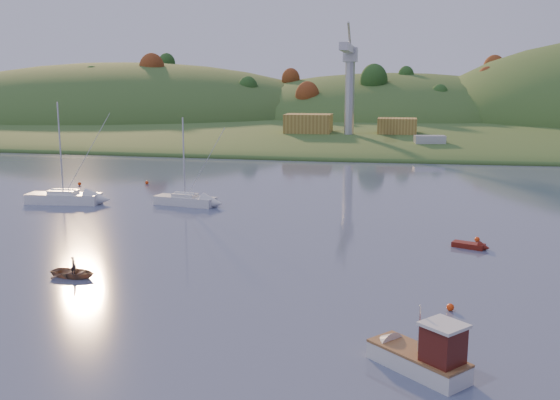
% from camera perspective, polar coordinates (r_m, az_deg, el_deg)
% --- Properties ---
extents(ground, '(500.00, 500.00, 0.00)m').
position_cam_1_polar(ground, '(33.27, -15.66, -16.34)').
color(ground, '#38415C').
rests_on(ground, ground).
extents(far_shore, '(620.00, 220.00, 1.50)m').
position_cam_1_polar(far_shore, '(257.10, 7.89, 7.37)').
color(far_shore, '#345020').
rests_on(far_shore, ground).
extents(shore_slope, '(640.00, 150.00, 7.00)m').
position_cam_1_polar(shore_slope, '(192.38, 6.81, 6.28)').
color(shore_slope, '#345020').
rests_on(shore_slope, ground).
extents(hill_left, '(170.00, 140.00, 44.00)m').
position_cam_1_polar(hill_left, '(249.44, -13.80, 7.06)').
color(hill_left, '#345020').
rests_on(hill_left, ground).
extents(hill_center, '(140.00, 120.00, 36.00)m').
position_cam_1_polar(hill_center, '(236.80, 10.05, 7.02)').
color(hill_center, '#345020').
rests_on(hill_center, ground).
extents(hillside_trees, '(280.00, 50.00, 32.00)m').
position_cam_1_polar(hillside_trees, '(212.27, 7.21, 6.68)').
color(hillside_trees, '#274B1A').
rests_on(hillside_trees, ground).
extents(wharf, '(42.00, 16.00, 2.40)m').
position_cam_1_polar(wharf, '(149.19, 7.51, 5.43)').
color(wharf, slate).
rests_on(wharf, ground).
extents(shed_west, '(11.00, 8.00, 4.80)m').
position_cam_1_polar(shed_west, '(151.23, 2.61, 6.95)').
color(shed_west, olive).
rests_on(shed_west, wharf).
extents(shed_east, '(9.00, 7.00, 4.00)m').
position_cam_1_polar(shed_east, '(150.67, 10.65, 6.61)').
color(shed_east, olive).
rests_on(shed_east, wharf).
extents(dock_crane, '(3.20, 28.00, 20.30)m').
position_cam_1_polar(dock_crane, '(145.19, 6.38, 11.62)').
color(dock_crane, '#B7B7BC').
rests_on(dock_crane, wharf).
extents(fishing_boat, '(6.19, 5.82, 4.15)m').
position_cam_1_polar(fishing_boat, '(34.57, 11.96, -13.41)').
color(fishing_boat, silver).
rests_on(fishing_boat, ground).
extents(sailboat_near, '(9.21, 3.44, 12.51)m').
position_cam_1_polar(sailboat_near, '(81.99, -19.18, 0.26)').
color(sailboat_near, white).
rests_on(sailboat_near, ground).
extents(sailboat_far, '(8.00, 3.65, 10.70)m').
position_cam_1_polar(sailboat_far, '(77.26, -8.68, 0.05)').
color(sailboat_far, silver).
rests_on(sailboat_far, ground).
extents(canoe, '(3.86, 2.91, 0.75)m').
position_cam_1_polar(canoe, '(51.19, -18.33, -6.31)').
color(canoe, '#916C50').
rests_on(canoe, ground).
extents(paddler, '(0.38, 0.54, 1.40)m').
position_cam_1_polar(paddler, '(51.10, -18.35, -5.96)').
color(paddler, black).
rests_on(paddler, ground).
extents(red_tender, '(3.53, 2.34, 1.14)m').
position_cam_1_polar(red_tender, '(59.37, 17.45, -4.06)').
color(red_tender, '#5F160D').
rests_on(red_tender, ground).
extents(work_vessel, '(15.26, 7.29, 3.77)m').
position_cam_1_polar(work_vessel, '(135.12, 13.49, 4.73)').
color(work_vessel, slate).
rests_on(work_vessel, ground).
extents(buoy_0, '(0.50, 0.50, 0.50)m').
position_cam_1_polar(buoy_0, '(43.32, 15.31, -9.44)').
color(buoy_0, red).
rests_on(buoy_0, ground).
extents(buoy_1, '(0.50, 0.50, 0.50)m').
position_cam_1_polar(buoy_1, '(61.87, 17.58, -3.46)').
color(buoy_1, red).
rests_on(buoy_1, ground).
extents(buoy_2, '(0.50, 0.50, 0.50)m').
position_cam_1_polar(buoy_2, '(95.49, -17.86, 1.42)').
color(buoy_2, red).
rests_on(buoy_2, ground).
extents(buoy_3, '(0.50, 0.50, 0.50)m').
position_cam_1_polar(buoy_3, '(93.94, -12.07, 1.56)').
color(buoy_3, red).
rests_on(buoy_3, ground).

